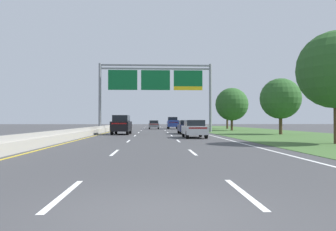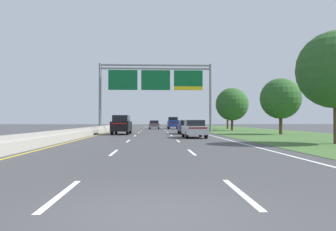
{
  "view_description": "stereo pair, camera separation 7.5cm",
  "coord_description": "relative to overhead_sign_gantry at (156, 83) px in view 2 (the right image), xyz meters",
  "views": [
    {
      "loc": [
        -0.04,
        -5.47,
        1.51
      ],
      "look_at": [
        1.53,
        29.43,
        2.06
      ],
      "focal_mm": 35.9,
      "sensor_mm": 36.0,
      "label": 1
    },
    {
      "loc": [
        0.04,
        -5.47,
        1.51
      ],
      "look_at": [
        1.53,
        29.43,
        2.06
      ],
      "focal_mm": 35.9,
      "sensor_mm": 36.0,
      "label": 2
    }
  ],
  "objects": [
    {
      "name": "overhead_sign_gantry",
      "position": [
        0.0,
        0.0,
        0.0
      ],
      "size": [
        15.06,
        0.42,
        9.12
      ],
      "color": "gray",
      "rests_on": "ground"
    },
    {
      "name": "car_silver_right_lane_sedan",
      "position": [
        3.31,
        -14.95,
        -5.68
      ],
      "size": [
        1.9,
        4.43,
        1.57
      ],
      "rotation": [
        0.0,
        0.0,
        1.59
      ],
      "color": "#B2B5BA",
      "rests_on": "ground"
    },
    {
      "name": "roadside_tree_far",
      "position": [
        11.69,
        6.17,
        -2.47
      ],
      "size": [
        5.0,
        5.0,
        6.53
      ],
      "color": "#4C3823",
      "rests_on": "ground"
    },
    {
      "name": "car_grey_centre_lane_sedan",
      "position": [
        -0.18,
        16.75,
        -5.68
      ],
      "size": [
        1.84,
        4.41,
        1.57
      ],
      "rotation": [
        0.0,
        0.0,
        1.57
      ],
      "color": "slate",
      "rests_on": "ground"
    },
    {
      "name": "roadside_tree_near",
      "position": [
        11.56,
        -23.29,
        -1.68
      ],
      "size": [
        5.04,
        5.04,
        7.35
      ],
      "color": "#4C3823",
      "rests_on": "ground"
    },
    {
      "name": "pickup_truck_blue",
      "position": [
        3.33,
        17.59,
        -5.42
      ],
      "size": [
        2.02,
        5.41,
        2.2
      ],
      "rotation": [
        0.0,
        0.0,
        1.57
      ],
      "color": "navy",
      "rests_on": "ground"
    },
    {
      "name": "grass_verge_right",
      "position": [
        13.65,
        -4.04,
        -6.48
      ],
      "size": [
        14.0,
        110.0,
        0.02
      ],
      "primitive_type": "cube",
      "color": "#3D602D",
      "rests_on": "ground"
    },
    {
      "name": "roadside_tree_mid",
      "position": [
        13.67,
        -8.28,
        -2.55
      ],
      "size": [
        4.46,
        4.46,
        6.18
      ],
      "color": "#4C3823",
      "rests_on": "ground"
    },
    {
      "name": "ground_plane",
      "position": [
        -0.3,
        -4.04,
        -6.49
      ],
      "size": [
        220.0,
        220.0,
        0.0
      ],
      "primitive_type": "plane",
      "color": "#3D3D3F"
    },
    {
      "name": "car_navy_right_lane_sedan",
      "position": [
        3.52,
        -6.12,
        -5.68
      ],
      "size": [
        1.84,
        4.41,
        1.57
      ],
      "rotation": [
        0.0,
        0.0,
        1.57
      ],
      "color": "#161E47",
      "rests_on": "ground"
    },
    {
      "name": "roadside_tree_distant",
      "position": [
        13.51,
        17.48,
        -2.52
      ],
      "size": [
        3.78,
        3.78,
        5.88
      ],
      "color": "#4C3823",
      "rests_on": "ground"
    },
    {
      "name": "car_black_left_lane_suv",
      "position": [
        -3.81,
        -7.25,
        -5.4
      ],
      "size": [
        2.01,
        4.74,
        2.11
      ],
      "rotation": [
        0.0,
        0.0,
        1.55
      ],
      "color": "black",
      "rests_on": "ground"
    },
    {
      "name": "median_barrier_concrete",
      "position": [
        -6.9,
        -4.04,
        -6.14
      ],
      "size": [
        0.6,
        110.0,
        0.85
      ],
      "color": "#99968E",
      "rests_on": "ground"
    },
    {
      "name": "lane_striping",
      "position": [
        -0.3,
        -4.5,
        -6.49
      ],
      "size": [
        11.96,
        106.0,
        0.01
      ],
      "color": "white",
      "rests_on": "ground"
    }
  ]
}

